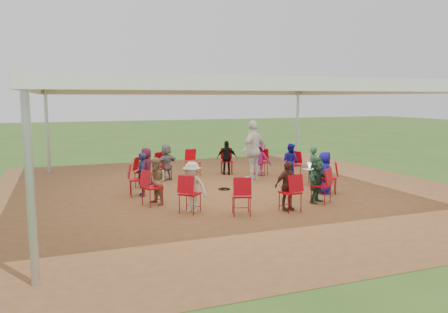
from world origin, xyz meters
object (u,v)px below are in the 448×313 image
object	(u,v)px
person_seated_3	(227,158)
standing_person	(253,150)
person_seated_4	(166,162)
chair_3	(227,161)
person_seated_8	(192,187)
chair_2	(261,162)
person_seated_6	(142,174)
person_seated_1	(290,161)
chair_11	(290,193)
person_seated_10	(317,180)
person_seated_9	(287,186)
chair_4	(193,163)
person_seated_2	(260,159)
chair_5	(163,166)
chair_8	(152,188)
cable_coil	(225,189)
chair_7	(137,180)
person_seated_0	(314,166)
chair_0	(317,171)
chair_9	(190,194)
chair_10	(241,196)
chair_12	(321,186)
laptop	(309,167)
chair_6	(143,172)
person_seated_7	(156,181)
person_seated_5	(147,168)
person_seated_11	(324,173)
chair_1	(293,165)
chair_13	(329,178)

from	to	relation	value
person_seated_3	standing_person	xyz separation A→B (m)	(0.43, -1.25, 0.38)
person_seated_4	chair_3	bearing A→B (deg)	156.99
person_seated_8	standing_person	size ratio (longest dim) A/B	0.61
chair_2	person_seated_6	xyz separation A→B (m)	(-4.41, -1.76, 0.14)
person_seated_1	standing_person	xyz separation A→B (m)	(-1.20, 0.28, 0.38)
chair_11	person_seated_10	bearing A→B (deg)	18.55
person_seated_9	chair_4	bearing A→B (deg)	90.00
person_seated_2	person_seated_8	world-z (taller)	same
chair_5	chair_8	bearing A→B (deg)	38.57
person_seated_6	cable_coil	size ratio (longest dim) A/B	2.74
chair_7	person_seated_0	world-z (taller)	person_seated_0
chair_0	cable_coil	distance (m)	2.93
chair_3	person_seated_9	bearing A→B (deg)	102.56
chair_7	standing_person	bearing A→B (deg)	108.88
chair_7	person_seated_6	world-z (taller)	person_seated_6
chair_2	person_seated_6	world-z (taller)	person_seated_6
person_seated_10	person_seated_3	bearing A→B (deg)	64.29
chair_0	person_seated_9	bearing A→B (deg)	139.79
cable_coil	person_seated_4	bearing A→B (deg)	122.17
chair_5	chair_9	bearing A→B (deg)	51.43
chair_10	person_seated_10	distance (m)	2.30
chair_5	person_seated_8	size ratio (longest dim) A/B	0.77
person_seated_0	person_seated_9	world-z (taller)	same
chair_12	person_seated_0	bearing A→B (deg)	28.42
chair_12	person_seated_8	distance (m)	3.29
chair_11	person_seated_6	world-z (taller)	person_seated_6
chair_4	person_seated_9	world-z (taller)	person_seated_9
standing_person	laptop	bearing A→B (deg)	99.71
chair_0	chair_6	size ratio (longest dim) A/B	1.00
cable_coil	person_seated_8	bearing A→B (deg)	-127.93
chair_6	person_seated_7	distance (m)	2.30
person_seated_5	chair_12	bearing A→B (deg)	76.85
chair_3	chair_12	world-z (taller)	same
chair_9	person_seated_3	size ratio (longest dim) A/B	0.77
chair_7	person_seated_11	bearing A→B (deg)	77.44
chair_10	person_seated_9	bearing A→B (deg)	18.55
chair_11	person_seated_11	size ratio (longest dim) A/B	0.77
person_seated_5	person_seated_10	bearing A→B (deg)	77.14
chair_1	cable_coil	bearing A→B (deg)	85.93
person_seated_2	cable_coil	distance (m)	2.67
chair_1	chair_2	distance (m)	1.20
chair_13	standing_person	world-z (taller)	standing_person
person_seated_8	person_seated_9	size ratio (longest dim) A/B	1.00
person_seated_1	person_seated_2	bearing A→B (deg)	12.86
person_seated_7	person_seated_6	bearing A→B (deg)	167.14
chair_13	person_seated_2	world-z (taller)	person_seated_2
chair_10	person_seated_4	world-z (taller)	person_seated_4
chair_13	person_seated_6	size ratio (longest dim) A/B	0.77
chair_8	cable_coil	bearing A→B (deg)	94.46
chair_0	person_seated_4	distance (m)	4.76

